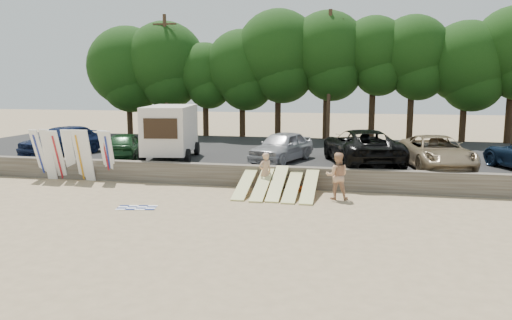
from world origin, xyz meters
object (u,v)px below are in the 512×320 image
(car_1, at_px, (125,145))
(beachgoer_a, at_px, (265,172))
(car_2, at_px, (282,147))
(beachgoer_b, at_px, (337,176))
(car_0, at_px, (63,140))
(car_3, at_px, (361,147))
(car_4, at_px, (436,152))
(box_trailer, at_px, (170,129))
(cooler, at_px, (292,189))

(car_1, height_order, beachgoer_a, car_1)
(car_2, xyz_separation_m, beachgoer_b, (3.13, -5.02, -0.51))
(car_0, relative_size, car_1, 1.21)
(car_0, bearing_deg, beachgoer_a, 0.83)
(car_2, bearing_deg, car_3, 17.97)
(car_0, bearing_deg, car_3, 18.89)
(car_3, xyz_separation_m, beachgoer_b, (-0.94, -4.97, -0.62))
(car_2, bearing_deg, car_4, 14.73)
(box_trailer, bearing_deg, car_1, 176.74)
(box_trailer, height_order, car_0, box_trailer)
(car_3, bearing_deg, car_1, -12.27)
(car_3, relative_size, beachgoer_a, 3.72)
(box_trailer, relative_size, car_3, 0.74)
(car_4, xyz_separation_m, cooler, (-6.46, -3.71, -1.32))
(car_0, distance_m, car_3, 16.64)
(car_4, distance_m, beachgoer_a, 8.50)
(beachgoer_a, distance_m, beachgoer_b, 3.31)
(car_2, bearing_deg, cooler, -56.27)
(car_3, relative_size, beachgoer_b, 3.29)
(beachgoer_b, relative_size, cooler, 5.14)
(car_3, height_order, beachgoer_b, car_3)
(beachgoer_a, bearing_deg, car_2, -132.09)
(car_0, bearing_deg, box_trailer, 17.20)
(car_0, bearing_deg, cooler, 1.96)
(car_4, relative_size, beachgoer_b, 2.88)
(box_trailer, distance_m, car_4, 13.63)
(car_0, height_order, car_4, car_0)
(car_1, distance_m, car_3, 12.64)
(box_trailer, xyz_separation_m, car_0, (-6.56, 0.13, -0.74))
(car_0, relative_size, car_3, 0.79)
(box_trailer, relative_size, car_4, 0.85)
(car_0, relative_size, cooler, 13.28)
(beachgoer_a, distance_m, cooler, 1.40)
(car_2, relative_size, car_3, 0.72)
(box_trailer, distance_m, car_2, 6.08)
(car_3, bearing_deg, car_0, -14.31)
(car_4, xyz_separation_m, beachgoer_a, (-7.66, -3.63, -0.62))
(car_3, height_order, car_4, car_3)
(box_trailer, height_order, beachgoer_a, box_trailer)
(car_1, height_order, cooler, car_1)
(car_4, height_order, cooler, car_4)
(beachgoer_b, bearing_deg, car_0, -20.39)
(beachgoer_b, height_order, cooler, beachgoer_b)
(car_1, relative_size, beachgoer_a, 2.42)
(car_2, height_order, beachgoer_b, car_2)
(box_trailer, xyz_separation_m, car_4, (13.60, -0.19, -0.82))
(car_2, height_order, car_3, car_3)
(beachgoer_b, bearing_deg, car_2, -61.42)
(beachgoer_a, xyz_separation_m, beachgoer_b, (3.20, -0.86, 0.11))
(car_2, distance_m, car_4, 7.61)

